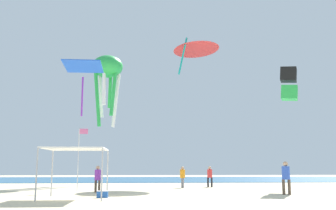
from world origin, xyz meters
name	(u,v)px	position (x,y,z in m)	size (l,w,h in m)	color
ground	(180,197)	(0.00, 0.00, -0.05)	(110.00, 110.00, 0.10)	beige
ocean_strip	(156,179)	(0.00, 29.12, 0.01)	(110.00, 23.47, 0.03)	#28608C
canopy_tent	(76,151)	(-5.42, -1.50, 2.37)	(3.04, 3.24, 2.49)	#B2B2B7
person_near_tent	(286,175)	(6.19, 0.46, 1.10)	(0.50, 0.45, 1.88)	brown
person_leftmost	(183,175)	(1.08, 8.05, 0.95)	(0.38, 0.43, 1.61)	slate
person_central	(210,175)	(3.35, 9.01, 0.95)	(0.42, 0.39, 1.62)	black
person_rightmost	(98,177)	(-4.78, 3.22, 0.96)	(0.39, 0.39, 1.64)	brown
banner_flag	(79,154)	(-6.18, 4.63, 2.43)	(0.61, 0.06, 4.09)	silver
cooler_box	(102,194)	(-4.09, -0.91, 0.18)	(0.57, 0.37, 0.35)	blue
kite_diamond_blue	(83,69)	(-6.74, 8.73, 9.26)	(2.97, 2.96, 4.16)	blue
kite_delta_red	(196,46)	(3.37, 15.49, 13.62)	(6.52, 6.53, 3.86)	red
kite_octopus_green	(108,70)	(-5.41, 15.57, 10.95)	(3.62, 3.62, 7.04)	green
kite_box_black	(289,84)	(9.59, 7.61, 8.09)	(1.67, 1.64, 2.64)	black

